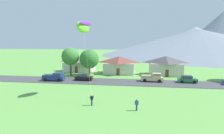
{
  "coord_description": "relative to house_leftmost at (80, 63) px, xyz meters",
  "views": [
    {
      "loc": [
        2.54,
        -12.94,
        9.56
      ],
      "look_at": [
        -1.39,
        15.07,
        5.5
      ],
      "focal_mm": 28.43,
      "sensor_mm": 36.0,
      "label": 1
    }
  ],
  "objects": [
    {
      "name": "house_leftmost",
      "position": [
        0.0,
        0.0,
        0.0
      ],
      "size": [
        9.7,
        7.45,
        4.9
      ],
      "color": "silver",
      "rests_on": "ground"
    },
    {
      "name": "mountain_far_west_ridge",
      "position": [
        61.96,
        81.71,
        6.75
      ],
      "size": [
        139.33,
        139.33,
        18.59
      ],
      "primitive_type": "cone",
      "color": "slate",
      "rests_on": "ground"
    },
    {
      "name": "kite_flyer_with_kite",
      "position": [
        9.09,
        -24.76,
        9.46
      ],
      "size": [
        4.32,
        7.57,
        13.24
      ],
      "color": "navy",
      "rests_on": "ground"
    },
    {
      "name": "tree_center",
      "position": [
        5.11,
        -6.92,
        2.19
      ],
      "size": [
        5.4,
        5.4,
        7.44
      ],
      "color": "brown",
      "rests_on": "ground"
    },
    {
      "name": "watcher_person",
      "position": [
        18.46,
        -31.22,
        -1.66
      ],
      "size": [
        0.56,
        0.24,
        1.68
      ],
      "color": "navy",
      "rests_on": "ground"
    },
    {
      "name": "house_left_center",
      "position": [
        13.13,
        -2.31,
        0.14
      ],
      "size": [
        9.49,
        7.09,
        5.17
      ],
      "color": "beige",
      "rests_on": "ground"
    },
    {
      "name": "road_strip",
      "position": [
        15.81,
        -14.0,
        -2.5
      ],
      "size": [
        160.0,
        7.08,
        0.08
      ],
      "primitive_type": "cube",
      "color": "#424247",
      "rests_on": "ground"
    },
    {
      "name": "tree_near_left",
      "position": [
        -0.32,
        -7.15,
        2.88
      ],
      "size": [
        4.95,
        4.95,
        7.91
      ],
      "color": "#4C3823",
      "rests_on": "ground"
    },
    {
      "name": "mountain_central_ridge",
      "position": [
        86.38,
        99.96,
        14.45
      ],
      "size": [
        70.94,
        70.94,
        33.98
      ],
      "primitive_type": "cone",
      "color": "slate",
      "rests_on": "ground"
    },
    {
      "name": "pickup_truck_sand_east_side",
      "position": [
        22.2,
        -12.5,
        -1.48
      ],
      "size": [
        5.29,
        2.51,
        1.99
      ],
      "color": "#C6B284",
      "rests_on": "road_strip"
    },
    {
      "name": "pickup_truck_navy_west_side",
      "position": [
        -1.6,
        -14.91,
        -1.48
      ],
      "size": [
        5.29,
        2.52,
        1.99
      ],
      "color": "navy",
      "rests_on": "road_strip"
    },
    {
      "name": "parked_car_green_mid_west",
      "position": [
        30.13,
        -12.55,
        -1.67
      ],
      "size": [
        4.24,
        2.15,
        1.68
      ],
      "color": "#237042",
      "rests_on": "road_strip"
    },
    {
      "name": "house_right_center",
      "position": [
        26.59,
        -2.86,
        0.29
      ],
      "size": [
        9.54,
        6.77,
        5.46
      ],
      "color": "beige",
      "rests_on": "ground"
    },
    {
      "name": "parked_car_black_west_end",
      "position": [
        5.49,
        -13.58,
        -1.67
      ],
      "size": [
        4.24,
        2.15,
        1.68
      ],
      "color": "black",
      "rests_on": "road_strip"
    },
    {
      "name": "mountain_far_east_ridge",
      "position": [
        62.95,
        92.29,
        8.0
      ],
      "size": [
        82.87,
        82.87,
        21.08
      ],
      "primitive_type": "cone",
      "color": "gray",
      "rests_on": "ground"
    }
  ]
}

